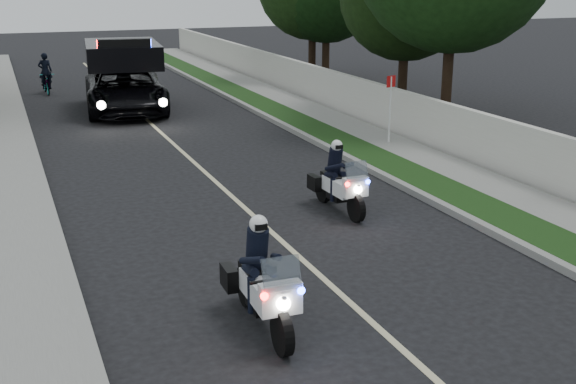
# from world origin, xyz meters

# --- Properties ---
(ground) EXTENTS (120.00, 120.00, 0.00)m
(ground) POSITION_xyz_m (0.00, 0.00, 0.00)
(ground) COLOR black
(ground) RESTS_ON ground
(curb_right) EXTENTS (0.20, 60.00, 0.15)m
(curb_right) POSITION_xyz_m (4.10, 10.00, 0.07)
(curb_right) COLOR gray
(curb_right) RESTS_ON ground
(grass_verge) EXTENTS (1.20, 60.00, 0.16)m
(grass_verge) POSITION_xyz_m (4.80, 10.00, 0.08)
(grass_verge) COLOR #193814
(grass_verge) RESTS_ON ground
(sidewalk_right) EXTENTS (1.40, 60.00, 0.16)m
(sidewalk_right) POSITION_xyz_m (6.10, 10.00, 0.08)
(sidewalk_right) COLOR gray
(sidewalk_right) RESTS_ON ground
(property_wall) EXTENTS (0.22, 60.00, 1.50)m
(property_wall) POSITION_xyz_m (7.10, 10.00, 0.75)
(property_wall) COLOR beige
(property_wall) RESTS_ON ground
(curb_left) EXTENTS (0.20, 60.00, 0.15)m
(curb_left) POSITION_xyz_m (-4.10, 10.00, 0.07)
(curb_left) COLOR gray
(curb_left) RESTS_ON ground
(lane_marking) EXTENTS (0.12, 50.00, 0.01)m
(lane_marking) POSITION_xyz_m (0.00, 10.00, 0.00)
(lane_marking) COLOR #BFB78C
(lane_marking) RESTS_ON ground
(police_moto_left) EXTENTS (0.77, 2.06, 1.73)m
(police_moto_left) POSITION_xyz_m (-1.59, -0.30, 0.00)
(police_moto_left) COLOR silver
(police_moto_left) RESTS_ON ground
(police_moto_right) EXTENTS (0.73, 1.91, 1.60)m
(police_moto_right) POSITION_xyz_m (1.87, 4.30, 0.00)
(police_moto_right) COLOR white
(police_moto_right) RESTS_ON ground
(police_suv) EXTENTS (3.52, 6.48, 3.02)m
(police_suv) POSITION_xyz_m (-0.37, 18.38, 0.00)
(police_suv) COLOR black
(police_suv) RESTS_ON ground
(bicycle) EXTENTS (0.69, 1.77, 0.91)m
(bicycle) POSITION_xyz_m (-2.87, 23.94, 0.00)
(bicycle) COLOR black
(bicycle) RESTS_ON ground
(cyclist) EXTENTS (0.60, 0.43, 1.58)m
(cyclist) POSITION_xyz_m (-2.87, 23.94, 0.00)
(cyclist) COLOR black
(cyclist) RESTS_ON ground
(sign_post) EXTENTS (0.43, 0.43, 2.24)m
(sign_post) POSITION_xyz_m (6.00, 9.38, 0.00)
(sign_post) COLOR #B50C1A
(sign_post) RESTS_ON ground
(tree_right_b) EXTENTS (8.92, 8.92, 11.34)m
(tree_right_b) POSITION_xyz_m (9.54, 11.72, 0.00)
(tree_right_b) COLOR #1B4115
(tree_right_b) RESTS_ON ground
(tree_right_c) EXTENTS (6.04, 6.04, 8.50)m
(tree_right_c) POSITION_xyz_m (9.73, 15.01, 0.00)
(tree_right_c) COLOR #193410
(tree_right_c) RESTS_ON ground
(tree_right_d) EXTENTS (5.72, 5.72, 8.91)m
(tree_right_d) POSITION_xyz_m (9.70, 23.69, 0.00)
(tree_right_d) COLOR #1D3C14
(tree_right_d) RESTS_ON ground
(tree_right_e) EXTENTS (5.13, 5.13, 8.43)m
(tree_right_e) POSITION_xyz_m (10.15, 23.05, 0.00)
(tree_right_e) COLOR black
(tree_right_e) RESTS_ON ground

